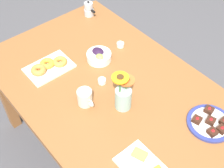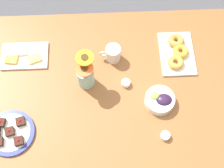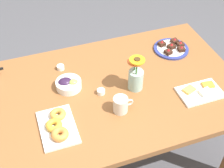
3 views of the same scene
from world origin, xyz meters
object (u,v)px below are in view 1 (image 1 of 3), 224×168
Objects in this scene: flower_vase at (123,96)px; moka_pot at (89,9)px; cheese_platter at (144,168)px; dessert_plate at (210,123)px; dining_table at (112,98)px; grape_bowl at (99,56)px; jam_cup_honey at (120,45)px; coffee_mug at (85,97)px; croissant_platter at (49,67)px; jam_cup_berry at (102,81)px.

flower_vase reaches higher than moka_pot.
cheese_platter is 0.45m from dessert_plate.
grape_bowl reaches higher than dining_table.
dessert_plate is at bearing 35.05° from flower_vase.
dining_table is at bearing -26.91° from moka_pot.
grape_bowl reaches higher than jam_cup_honey.
grape_bowl is 1.31× the size of moka_pot.
coffee_mug is 0.46× the size of cheese_platter.
dining_table is 0.54m from cheese_platter.
croissant_platter reaches higher than dining_table.
flower_vase reaches higher than dining_table.
dining_table is 0.13m from jam_cup_berry.
flower_vase is at bearing -144.95° from dessert_plate.
cheese_platter is 0.89m from jam_cup_honey.
dessert_plate reaches higher than croissant_platter.
coffee_mug is at bearing -93.82° from dining_table.
moka_pot reaches higher than dining_table.
jam_cup_berry is 0.22m from flower_vase.
jam_cup_berry is at bearing 160.87° from cheese_platter.
moka_pot is (-0.43, 0.24, 0.02)m from grape_bowl.
grape_bowl is 0.65× the size of flower_vase.
moka_pot is at bearing 150.29° from grape_bowl.
jam_cup_berry is at bearing -168.92° from dining_table.
coffee_mug is 0.49× the size of dessert_plate.
croissant_platter is at bearing -104.31° from jam_cup_honey.
dining_table is 13.45× the size of moka_pot.
flower_vase reaches higher than dessert_plate.
grape_bowl is at bearing 146.64° from jam_cup_berry.
grape_bowl is 0.78m from dessert_plate.
jam_cup_berry is 0.20× the size of flower_vase.
moka_pot is (-0.67, 0.34, 0.13)m from dining_table.
coffee_mug is 0.21m from flower_vase.
croissant_platter is (-0.86, 0.02, 0.01)m from cheese_platter.
dining_table is 13.48× the size of coffee_mug.
jam_cup_berry is (0.18, -0.30, 0.00)m from jam_cup_honey.
jam_cup_berry is (-0.07, -0.01, 0.10)m from dining_table.
coffee_mug is at bearing -135.58° from flower_vase.
dining_table is 33.33× the size of jam_cup_honey.
dessert_plate reaches higher than jam_cup_berry.
jam_cup_honey is (-0.24, 0.47, -0.03)m from coffee_mug.
croissant_platter is (-0.36, -0.01, -0.03)m from coffee_mug.
jam_cup_berry is (0.17, -0.11, -0.01)m from grape_bowl.
dessert_plate is 2.04× the size of moka_pot.
coffee_mug is 1.00× the size of moka_pot.
grape_bowl is 0.49m from moka_pot.
dining_table is 6.60× the size of dessert_plate.
coffee_mug is at bearing -38.44° from moka_pot.
dining_table is at bearing 86.18° from coffee_mug.
moka_pot is at bearing 174.92° from dessert_plate.
cheese_platter is at bearing -23.28° from dining_table.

